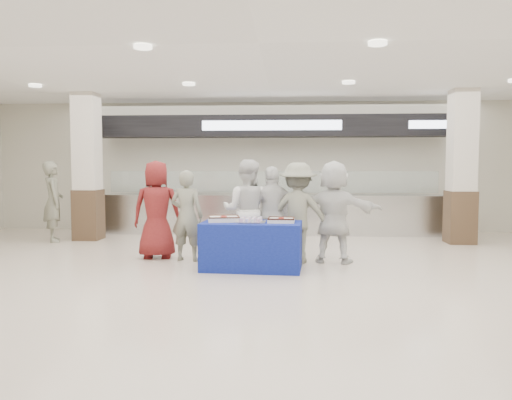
# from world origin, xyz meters

# --- Properties ---
(ground) EXTENTS (14.00, 14.00, 0.00)m
(ground) POSITION_xyz_m (0.00, 0.00, 0.00)
(ground) COLOR beige
(ground) RESTS_ON ground
(serving_line) EXTENTS (8.70, 0.85, 2.80)m
(serving_line) POSITION_xyz_m (0.00, 5.40, 1.16)
(serving_line) COLOR silver
(serving_line) RESTS_ON ground
(column_left) EXTENTS (0.55, 0.55, 3.20)m
(column_left) POSITION_xyz_m (-4.00, 4.20, 1.53)
(column_left) COLOR #3D2B1B
(column_left) RESTS_ON ground
(column_right) EXTENTS (0.55, 0.55, 3.20)m
(column_right) POSITION_xyz_m (4.00, 4.20, 1.53)
(column_right) COLOR #3D2B1B
(column_right) RESTS_ON ground
(display_table) EXTENTS (1.60, 0.88, 0.75)m
(display_table) POSITION_xyz_m (-0.18, 1.29, 0.38)
(display_table) COLOR navy
(display_table) RESTS_ON ground
(sheet_cake_left) EXTENTS (0.55, 0.46, 0.10)m
(sheet_cake_left) POSITION_xyz_m (-0.63, 1.35, 0.80)
(sheet_cake_left) COLOR white
(sheet_cake_left) RESTS_ON display_table
(sheet_cake_right) EXTENTS (0.42, 0.34, 0.09)m
(sheet_cake_right) POSITION_xyz_m (0.28, 1.27, 0.79)
(sheet_cake_right) COLOR white
(sheet_cake_right) RESTS_ON display_table
(cupcake_tray) EXTENTS (0.46, 0.35, 0.07)m
(cupcake_tray) POSITION_xyz_m (-0.19, 1.26, 0.79)
(cupcake_tray) COLOR #B4B3B8
(cupcake_tray) RESTS_ON display_table
(civilian_maroon) EXTENTS (0.89, 0.62, 1.72)m
(civilian_maroon) POSITION_xyz_m (-1.91, 2.12, 0.86)
(civilian_maroon) COLOR maroon
(civilian_maroon) RESTS_ON ground
(soldier_a) EXTENTS (0.62, 0.45, 1.56)m
(soldier_a) POSITION_xyz_m (-1.34, 1.93, 0.78)
(soldier_a) COLOR slate
(soldier_a) RESTS_ON ground
(chef_tall) EXTENTS (0.93, 0.77, 1.74)m
(chef_tall) POSITION_xyz_m (-0.31, 1.93, 0.87)
(chef_tall) COLOR silver
(chef_tall) RESTS_ON ground
(chef_short) EXTENTS (1.01, 0.59, 1.62)m
(chef_short) POSITION_xyz_m (0.13, 1.93, 0.81)
(chef_short) COLOR silver
(chef_short) RESTS_ON ground
(soldier_b) EXTENTS (1.14, 0.73, 1.69)m
(soldier_b) POSITION_xyz_m (0.55, 1.93, 0.84)
(soldier_b) COLOR slate
(soldier_b) RESTS_ON ground
(civilian_white) EXTENTS (1.66, 0.80, 1.72)m
(civilian_white) POSITION_xyz_m (1.16, 1.93, 0.86)
(civilian_white) COLOR white
(civilian_white) RESTS_ON ground
(soldier_bg) EXTENTS (0.67, 0.75, 1.72)m
(soldier_bg) POSITION_xyz_m (-4.62, 3.85, 0.86)
(soldier_bg) COLOR slate
(soldier_bg) RESTS_ON ground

